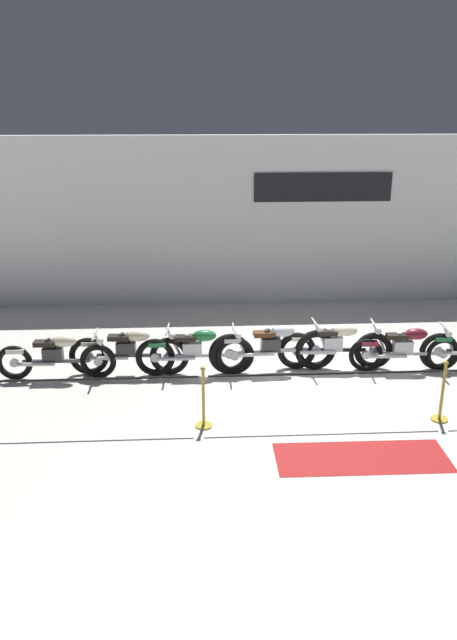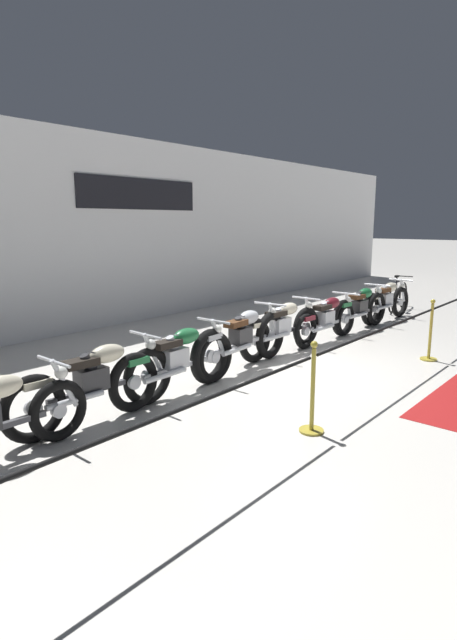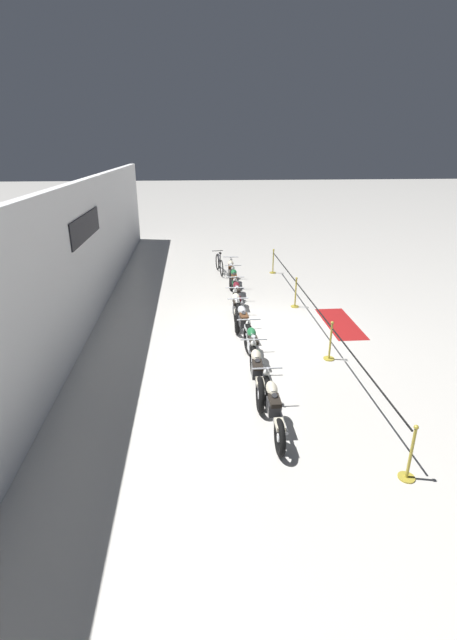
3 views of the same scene
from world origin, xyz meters
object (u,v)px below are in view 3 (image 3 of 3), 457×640
(motorcycle_cream_4, at_px, (236,309))
(motorcycle_green_6, at_px, (234,282))
(motorcycle_cream_0, at_px, (273,407))
(motorcycle_green_2, at_px, (252,347))
(motorcycle_cream_1, at_px, (257,372))
(motorcycle_maroon_5, at_px, (237,295))
(stanchion_mid_left, at_px, (330,347))
(stanchion_far_left, at_px, (326,326))
(motorcycle_cream_7, at_px, (231,272))
(bicycle, at_px, (219,264))
(stanchion_far_right, at_px, (273,265))
(motorcycle_silver_3, at_px, (243,324))
(stanchion_mid_right, at_px, (295,297))
(floor_banner, at_px, (340,323))

(motorcycle_cream_4, xyz_separation_m, motorcycle_green_6, (2.74, -0.20, 0.01))
(motorcycle_cream_0, bearing_deg, motorcycle_green_2, 0.94)
(motorcycle_cream_1, distance_m, motorcycle_maroon_5, 5.31)
(stanchion_mid_left, bearing_deg, stanchion_far_left, -0.00)
(motorcycle_cream_4, bearing_deg, motorcycle_green_6, -4.08)
(motorcycle_cream_7, xyz_separation_m, bicycle, (1.62, 0.35, -0.09))
(motorcycle_cream_1, distance_m, stanchion_mid_left, 2.51)
(motorcycle_maroon_5, distance_m, stanchion_far_right, 4.63)
(motorcycle_green_2, relative_size, motorcycle_cream_4, 1.01)
(motorcycle_green_2, bearing_deg, bicycle, 1.92)
(motorcycle_maroon_5, bearing_deg, bicycle, 4.00)
(motorcycle_silver_3, distance_m, stanchion_far_right, 7.05)
(bicycle, bearing_deg, motorcycle_cream_7, -167.68)
(stanchion_far_right, bearing_deg, stanchion_mid_left, 180.00)
(bicycle, height_order, stanchion_far_left, stanchion_far_left)
(stanchion_far_right, bearing_deg, motorcycle_green_2, 166.19)
(motorcycle_green_2, height_order, motorcycle_silver_3, motorcycle_silver_3)
(stanchion_mid_right, bearing_deg, motorcycle_green_2, 153.19)
(motorcycle_maroon_5, bearing_deg, motorcycle_cream_4, 173.33)
(motorcycle_maroon_5, bearing_deg, stanchion_mid_right, -91.47)
(motorcycle_cream_0, relative_size, motorcycle_maroon_5, 1.03)
(motorcycle_cream_1, xyz_separation_m, motorcycle_green_2, (1.25, -0.08, -0.00))
(stanchion_far_left, relative_size, stanchion_mid_left, 11.82)
(motorcycle_cream_4, distance_m, motorcycle_maroon_5, 1.34)
(motorcycle_cream_1, distance_m, stanchion_far_right, 9.72)
(motorcycle_cream_4, xyz_separation_m, stanchion_far_left, (-2.18, -2.16, 0.29))
(motorcycle_green_2, distance_m, bicycle, 8.44)
(motorcycle_maroon_5, xyz_separation_m, motorcycle_green_6, (1.41, -0.04, 0.02))
(motorcycle_cream_0, xyz_separation_m, motorcycle_silver_3, (4.10, 0.11, 0.03))
(motorcycle_cream_4, height_order, motorcycle_green_6, motorcycle_green_6)
(motorcycle_green_2, bearing_deg, motorcycle_cream_4, 2.79)
(motorcycle_green_2, xyz_separation_m, motorcycle_green_6, (5.46, -0.06, 0.01))
(stanchion_mid_left, xyz_separation_m, stanchion_mid_right, (3.89, 0.00, 0.00))
(stanchion_mid_left, bearing_deg, motorcycle_maroon_5, 26.92)
(bicycle, bearing_deg, motorcycle_maroon_5, -176.00)
(stanchion_mid_right, bearing_deg, motorcycle_cream_7, 34.75)
(motorcycle_green_2, relative_size, stanchion_mid_right, 2.15)
(motorcycle_cream_0, relative_size, motorcycle_green_6, 1.00)
(motorcycle_cream_1, height_order, motorcycle_silver_3, motorcycle_silver_3)
(motorcycle_cream_1, bearing_deg, motorcycle_maroon_5, -1.07)
(motorcycle_cream_0, bearing_deg, motorcycle_cream_4, 1.89)
(stanchion_mid_left, bearing_deg, stanchion_mid_right, 0.00)
(motorcycle_silver_3, xyz_separation_m, bicycle, (6.94, 0.22, -0.11))
(motorcycle_maroon_5, bearing_deg, floor_banner, -117.87)
(motorcycle_silver_3, relative_size, motorcycle_cream_7, 1.14)
(motorcycle_maroon_5, height_order, motorcycle_cream_7, motorcycle_cream_7)
(stanchion_far_left, bearing_deg, motorcycle_green_6, 21.74)
(stanchion_far_left, xyz_separation_m, stanchion_far_right, (7.69, 0.00, -0.40))
(bicycle, distance_m, stanchion_far_right, 2.32)
(motorcycle_silver_3, bearing_deg, motorcycle_cream_0, -178.49)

